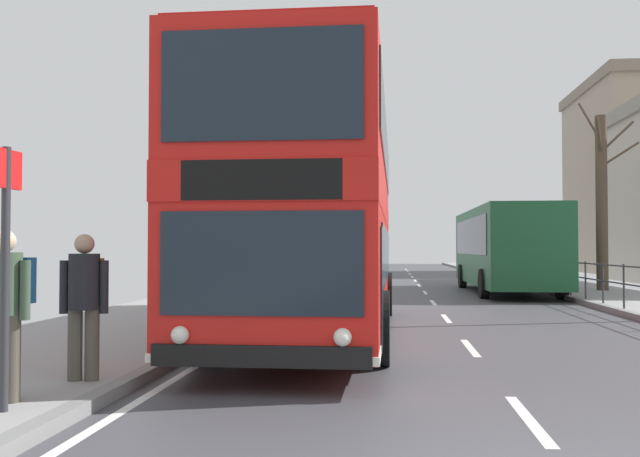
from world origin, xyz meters
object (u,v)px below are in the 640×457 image
object	(u,v)px
background_bus_far_lane	(505,247)
pedestrian_companion	(85,295)
pedestrian_with_backpack	(6,301)
bare_tree_far_00	(602,199)
bus_stop_sign_near	(6,246)
double_decker_bus_main	(318,215)

from	to	relation	value
background_bus_far_lane	pedestrian_companion	world-z (taller)	background_bus_far_lane
background_bus_far_lane	pedestrian_with_backpack	bearing A→B (deg)	-111.81
background_bus_far_lane	bare_tree_far_00	distance (m)	3.77
background_bus_far_lane	bus_stop_sign_near	bearing A→B (deg)	-110.85
background_bus_far_lane	bus_stop_sign_near	xyz separation A→B (m)	(-7.74, -20.31, -0.03)
background_bus_far_lane	bare_tree_far_00	xyz separation A→B (m)	(3.29, -0.59, 1.73)
pedestrian_companion	bare_tree_far_00	size ratio (longest dim) A/B	0.24
bare_tree_far_00	background_bus_far_lane	bearing A→B (deg)	169.82
bus_stop_sign_near	background_bus_far_lane	bearing A→B (deg)	69.15
pedestrian_with_backpack	bus_stop_sign_near	bearing A→B (deg)	-61.01
background_bus_far_lane	bus_stop_sign_near	size ratio (longest dim) A/B	4.22
pedestrian_with_backpack	bus_stop_sign_near	size ratio (longest dim) A/B	0.69
double_decker_bus_main	pedestrian_with_backpack	xyz separation A→B (m)	(-2.37, -6.75, -1.15)
pedestrian_companion	background_bus_far_lane	bearing A→B (deg)	67.77
pedestrian_companion	bare_tree_far_00	bearing A→B (deg)	58.90
double_decker_bus_main	background_bus_far_lane	xyz separation A→B (m)	(5.60, 13.15, -0.60)
pedestrian_companion	double_decker_bus_main	bearing A→B (deg)	69.70
background_bus_far_lane	pedestrian_companion	bearing A→B (deg)	-112.23
pedestrian_with_backpack	double_decker_bus_main	bearing A→B (deg)	70.66
background_bus_far_lane	pedestrian_with_backpack	world-z (taller)	background_bus_far_lane
double_decker_bus_main	pedestrian_with_backpack	size ratio (longest dim) A/B	7.00
double_decker_bus_main	bare_tree_far_00	bearing A→B (deg)	54.71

